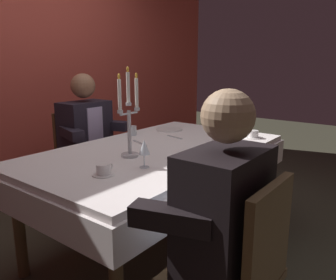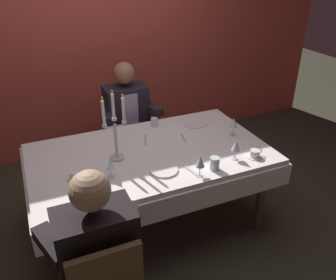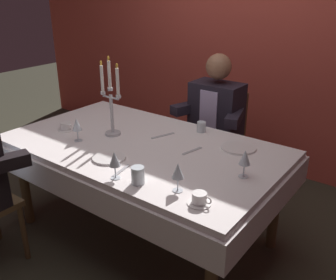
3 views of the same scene
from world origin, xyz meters
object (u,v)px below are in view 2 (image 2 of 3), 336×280
(wine_glass_0, at_px, (234,123))
(wine_glass_2, at_px, (236,146))
(coffee_cup_1, at_px, (255,154))
(dinner_plate_1, at_px, (194,123))
(coffee_cup_0, at_px, (75,175))
(water_tumbler_0, at_px, (154,122))
(dining_table, at_px, (150,164))
(wine_glass_1, at_px, (109,163))
(candelabra, at_px, (115,132))
(seated_diner_0, at_px, (98,251))
(seated_diner_1, at_px, (126,111))
(dinner_plate_0, at_px, (164,170))
(wine_glass_3, at_px, (200,162))
(water_tumbler_1, at_px, (215,163))

(wine_glass_0, height_order, wine_glass_2, same)
(coffee_cup_1, bearing_deg, dinner_plate_1, 102.01)
(dinner_plate_1, xyz_separation_m, coffee_cup_0, (-1.19, -0.46, 0.02))
(dinner_plate_1, xyz_separation_m, water_tumbler_0, (-0.36, 0.11, 0.03))
(dining_table, distance_m, water_tumbler_0, 0.51)
(wine_glass_1, bearing_deg, candelabra, 63.13)
(wine_glass_0, distance_m, seated_diner_0, 1.67)
(wine_glass_0, distance_m, coffee_cup_0, 1.41)
(water_tumbler_0, height_order, seated_diner_1, seated_diner_1)
(candelabra, height_order, dinner_plate_0, candelabra)
(dinner_plate_1, distance_m, water_tumbler_0, 0.38)
(water_tumbler_0, height_order, coffee_cup_0, water_tumbler_0)
(wine_glass_3, bearing_deg, dinner_plate_1, 65.11)
(seated_diner_1, bearing_deg, coffee_cup_0, -124.47)
(wine_glass_2, relative_size, coffee_cup_1, 1.24)
(candelabra, bearing_deg, seated_diner_1, 68.19)
(wine_glass_1, bearing_deg, seated_diner_1, 67.13)
(wine_glass_0, height_order, wine_glass_3, same)
(coffee_cup_1, bearing_deg, wine_glass_0, 82.98)
(dinner_plate_1, relative_size, wine_glass_2, 1.43)
(wine_glass_2, xyz_separation_m, wine_glass_3, (-0.36, -0.10, 0.00))
(candelabra, height_order, seated_diner_1, candelabra)
(wine_glass_1, bearing_deg, dinner_plate_0, -11.66)
(seated_diner_0, bearing_deg, wine_glass_0, 31.60)
(candelabra, height_order, coffee_cup_0, candelabra)
(candelabra, distance_m, wine_glass_2, 0.92)
(coffee_cup_0, bearing_deg, dinner_plate_1, 21.26)
(wine_glass_0, relative_size, seated_diner_1, 0.13)
(dinner_plate_0, height_order, wine_glass_0, wine_glass_0)
(water_tumbler_1, distance_m, seated_diner_0, 1.09)
(wine_glass_1, relative_size, wine_glass_2, 1.00)
(wine_glass_3, bearing_deg, candelabra, 135.77)
(dinner_plate_1, height_order, coffee_cup_1, coffee_cup_1)
(coffee_cup_0, distance_m, seated_diner_0, 0.75)
(candelabra, height_order, water_tumbler_1, candelabra)
(dining_table, bearing_deg, seated_diner_1, 84.83)
(candelabra, xyz_separation_m, wine_glass_0, (1.05, -0.02, -0.12))
(candelabra, bearing_deg, wine_glass_3, -44.23)
(dinner_plate_1, relative_size, coffee_cup_1, 1.78)
(dinner_plate_1, bearing_deg, dining_table, -150.37)
(wine_glass_2, bearing_deg, dinner_plate_1, 89.61)
(wine_glass_3, relative_size, water_tumbler_0, 2.11)
(wine_glass_3, relative_size, coffee_cup_0, 1.24)
(candelabra, relative_size, coffee_cup_1, 4.31)
(wine_glass_2, distance_m, wine_glass_3, 0.37)
(water_tumbler_0, distance_m, coffee_cup_1, 0.98)
(wine_glass_1, relative_size, coffee_cup_0, 1.24)
(dinner_plate_0, bearing_deg, wine_glass_3, -36.95)
(water_tumbler_0, distance_m, seated_diner_0, 1.57)
(dinner_plate_0, height_order, water_tumbler_1, water_tumbler_1)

